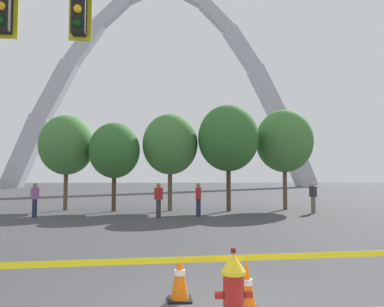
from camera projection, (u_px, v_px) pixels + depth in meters
fire_hydrant at (233, 291)px, 4.71m from camera, size 0.46×0.48×0.99m
caution_tape_barrier at (207, 273)px, 5.02m from camera, size 5.96×0.43×0.87m
traffic_cone_by_hydrant at (180, 276)px, 5.83m from camera, size 0.36×0.36×0.73m
traffic_cone_mid_sidewalk at (247, 286)px, 5.31m from camera, size 0.36×0.36×0.73m
monument_arch at (164, 94)px, 69.59m from camera, size 55.93×3.13×37.99m
tree_far_left at (67, 145)px, 21.65m from camera, size 3.06×3.06×5.36m
tree_left_mid at (114, 151)px, 21.01m from camera, size 2.77×2.77×4.84m
tree_center_left at (170, 144)px, 21.51m from camera, size 3.09×3.09×5.41m
tree_center_right at (228, 138)px, 21.20m from camera, size 3.35×3.35×5.86m
tree_right_mid at (284, 141)px, 22.30m from camera, size 3.30×3.30×5.78m
pedestrian_walking_left at (313, 197)px, 19.76m from camera, size 0.33×0.39×1.59m
pedestrian_standing_center at (35, 200)px, 17.76m from camera, size 0.36×0.23×1.59m
pedestrian_walking_right at (159, 200)px, 17.53m from camera, size 0.39×0.33×1.59m
pedestrian_near_trees at (198, 199)px, 18.12m from camera, size 0.30×0.39×1.59m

